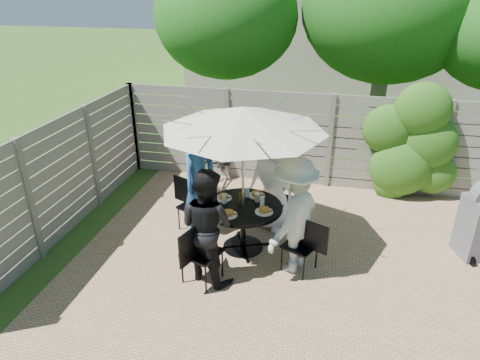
% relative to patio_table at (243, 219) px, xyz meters
% --- Properties ---
extents(backyard_envelope, '(60.00, 60.00, 5.00)m').
position_rel_patio_table_xyz_m(backyard_envelope, '(1.23, 9.76, 2.09)').
color(backyard_envelope, '#30591C').
rests_on(backyard_envelope, ground).
extents(patio_table, '(1.48, 1.48, 0.74)m').
position_rel_patio_table_xyz_m(patio_table, '(0.00, 0.00, 0.00)').
color(patio_table, black).
rests_on(patio_table, ground).
extents(umbrella, '(2.98, 2.98, 2.21)m').
position_rel_patio_table_xyz_m(umbrella, '(0.00, 0.00, 1.53)').
color(umbrella, silver).
rests_on(umbrella, ground).
extents(chair_back, '(0.54, 0.68, 0.89)m').
position_rel_patio_table_xyz_m(chair_back, '(0.37, 0.89, -0.25)').
color(chair_back, black).
rests_on(chair_back, ground).
extents(person_back, '(0.94, 0.79, 1.65)m').
position_rel_patio_table_xyz_m(person_back, '(0.32, 0.77, 0.30)').
color(person_back, white).
rests_on(person_back, ground).
extents(chair_left, '(0.66, 0.55, 0.87)m').
position_rel_patio_table_xyz_m(chair_left, '(-0.89, 0.37, -0.26)').
color(chair_left, black).
rests_on(chair_left, ground).
extents(person_left, '(0.63, 0.75, 1.74)m').
position_rel_patio_table_xyz_m(person_left, '(-0.77, 0.32, 0.35)').
color(person_left, '#215090').
rests_on(person_left, ground).
extents(chair_front, '(0.56, 0.71, 0.92)m').
position_rel_patio_table_xyz_m(chair_front, '(-0.37, -0.89, -0.24)').
color(chair_front, black).
rests_on(chair_front, ground).
extents(person_front, '(0.96, 0.86, 1.61)m').
position_rel_patio_table_xyz_m(person_front, '(-0.32, -0.77, 0.29)').
color(person_front, black).
rests_on(person_front, ground).
extents(chair_right, '(0.64, 0.54, 0.84)m').
position_rel_patio_table_xyz_m(chair_right, '(0.89, -0.37, -0.27)').
color(chair_right, black).
rests_on(chair_right, ground).
extents(person_right, '(0.99, 1.24, 1.68)m').
position_rel_patio_table_xyz_m(person_right, '(0.77, -0.32, 0.32)').
color(person_right, silver).
rests_on(person_right, ground).
extents(plate_back, '(0.26, 0.26, 0.06)m').
position_rel_patio_table_xyz_m(plate_back, '(0.14, 0.33, 0.25)').
color(plate_back, white).
rests_on(plate_back, patio_table).
extents(plate_left, '(0.26, 0.26, 0.06)m').
position_rel_patio_table_xyz_m(plate_left, '(-0.33, 0.14, 0.25)').
color(plate_left, white).
rests_on(plate_left, patio_table).
extents(plate_front, '(0.26, 0.26, 0.06)m').
position_rel_patio_table_xyz_m(plate_front, '(-0.14, -0.33, 0.25)').
color(plate_front, white).
rests_on(plate_front, patio_table).
extents(plate_right, '(0.26, 0.26, 0.06)m').
position_rel_patio_table_xyz_m(plate_right, '(0.33, -0.14, 0.25)').
color(plate_right, white).
rests_on(plate_right, patio_table).
extents(glass_back, '(0.07, 0.07, 0.14)m').
position_rel_patio_table_xyz_m(glass_back, '(0.00, 0.28, 0.29)').
color(glass_back, silver).
rests_on(glass_back, patio_table).
extents(glass_left, '(0.07, 0.07, 0.14)m').
position_rel_patio_table_xyz_m(glass_left, '(-0.28, 0.00, 0.29)').
color(glass_left, silver).
rests_on(glass_left, patio_table).
extents(glass_right, '(0.07, 0.07, 0.14)m').
position_rel_patio_table_xyz_m(glass_right, '(0.28, -0.00, 0.29)').
color(glass_right, silver).
rests_on(glass_right, patio_table).
extents(syrup_jug, '(0.09, 0.09, 0.16)m').
position_rel_patio_table_xyz_m(syrup_jug, '(-0.04, 0.07, 0.30)').
color(syrup_jug, '#59280C').
rests_on(syrup_jug, patio_table).
extents(coffee_cup, '(0.08, 0.08, 0.12)m').
position_rel_patio_table_xyz_m(coffee_cup, '(0.18, 0.16, 0.28)').
color(coffee_cup, '#C6B293').
rests_on(coffee_cup, patio_table).
extents(bicycle, '(1.05, 2.01, 1.00)m').
position_rel_patio_table_xyz_m(bicycle, '(-1.05, 2.07, -0.02)').
color(bicycle, '#333338').
rests_on(bicycle, ground).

